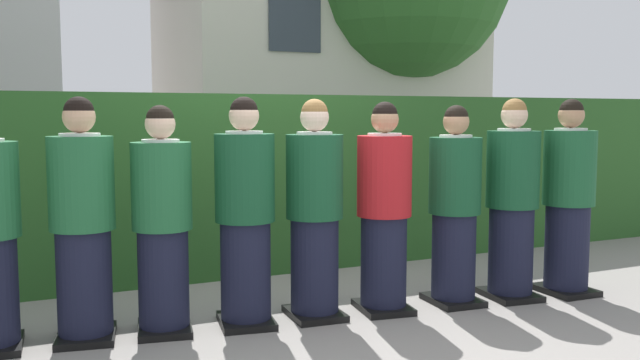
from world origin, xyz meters
The scene contains 11 objects.
ground_plane centered at (0.00, 0.00, 0.00)m, with size 60.00×60.00×0.00m, color gray.
student_front_row_1 centered at (-1.67, 0.21, 0.79)m, with size 0.46×0.56×1.66m.
student_front_row_2 centered at (-1.15, 0.15, 0.76)m, with size 0.45×0.52×1.60m.
student_front_row_3 centered at (-0.57, 0.07, 0.79)m, with size 0.46×0.53×1.67m.
student_front_row_4 centered at (-0.03, 0.03, 0.79)m, with size 0.43×0.50×1.65m.
student_in_red_blazer centered at (0.53, -0.05, 0.78)m, with size 0.44×0.52×1.64m.
student_front_row_6 centered at (1.15, -0.10, 0.77)m, with size 0.42×0.49×1.61m.
student_front_row_7 centered at (1.69, -0.17, 0.80)m, with size 0.44×0.52×1.67m.
student_front_row_8 centered at (2.23, -0.25, 0.80)m, with size 0.43×0.49×1.67m.
hedge centered at (0.00, 1.76, 0.86)m, with size 13.09×0.70×1.73m.
school_building_main centered at (3.47, 7.67, 3.41)m, with size 5.90×4.12×6.66m.
Camera 1 is at (-2.14, -4.60, 1.54)m, focal length 38.33 mm.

